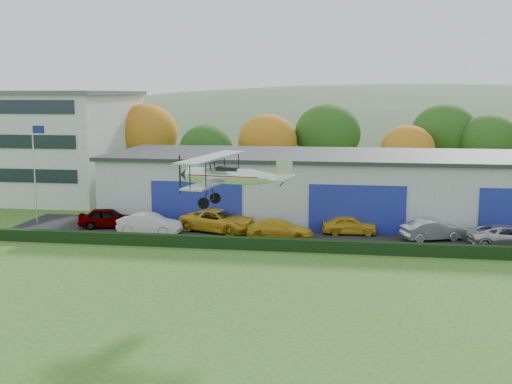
# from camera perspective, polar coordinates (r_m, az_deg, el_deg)

# --- Properties ---
(ground) EXTENTS (300.00, 300.00, 0.00)m
(ground) POSITION_cam_1_polar(r_m,az_deg,el_deg) (25.77, -2.15, -14.22)
(ground) COLOR #336821
(ground) RESTS_ON ground
(apron) EXTENTS (48.00, 9.00, 0.05)m
(apron) POSITION_cam_1_polar(r_m,az_deg,el_deg) (45.42, 6.62, -3.95)
(apron) COLOR black
(apron) RESTS_ON ground
(hedge) EXTENTS (46.00, 0.60, 0.80)m
(hedge) POSITION_cam_1_polar(r_m,az_deg,el_deg) (40.66, 6.37, -4.94)
(hedge) COLOR black
(hedge) RESTS_ON ground
(hangar) EXTENTS (40.60, 12.60, 5.30)m
(hangar) POSITION_cam_1_polar(r_m,az_deg,el_deg) (51.77, 9.19, 0.55)
(hangar) COLOR #B2B7BC
(hangar) RESTS_ON ground
(office_block) EXTENTS (20.60, 15.60, 10.40)m
(office_block) POSITION_cam_1_polar(r_m,az_deg,el_deg) (66.90, -20.42, 4.19)
(office_block) COLOR silver
(office_block) RESTS_ON ground
(flagpole) EXTENTS (1.05, 0.10, 8.00)m
(flagpole) POSITION_cam_1_polar(r_m,az_deg,el_deg) (51.70, -19.50, 2.51)
(flagpole) COLOR silver
(flagpole) RESTS_ON ground
(tree_belt) EXTENTS (75.70, 13.22, 10.12)m
(tree_belt) POSITION_cam_1_polar(r_m,az_deg,el_deg) (64.14, 5.47, 4.88)
(tree_belt) COLOR #3D2614
(tree_belt) RESTS_ON ground
(distant_hills) EXTENTS (430.00, 196.00, 56.00)m
(distant_hills) POSITION_cam_1_polar(r_m,az_deg,el_deg) (165.13, 5.58, 0.87)
(distant_hills) COLOR #4C6642
(distant_hills) RESTS_ON ground
(car_0) EXTENTS (4.67, 2.74, 1.49)m
(car_0) POSITION_cam_1_polar(r_m,az_deg,el_deg) (48.81, -13.36, -2.31)
(car_0) COLOR gray
(car_0) RESTS_ON apron
(car_1) EXTENTS (4.69, 1.90, 1.51)m
(car_1) POSITION_cam_1_polar(r_m,az_deg,el_deg) (45.92, -9.70, -2.88)
(car_1) COLOR silver
(car_1) RESTS_ON apron
(car_2) EXTENTS (6.35, 4.43, 1.61)m
(car_2) POSITION_cam_1_polar(r_m,az_deg,el_deg) (46.20, -3.41, -2.64)
(car_2) COLOR gold
(car_2) RESTS_ON apron
(car_3) EXTENTS (4.77, 2.17, 1.36)m
(car_3) POSITION_cam_1_polar(r_m,az_deg,el_deg) (43.89, 2.21, -3.42)
(car_3) COLOR gold
(car_3) RESTS_ON apron
(car_4) EXTENTS (4.03, 1.84, 1.34)m
(car_4) POSITION_cam_1_polar(r_m,az_deg,el_deg) (45.77, 8.55, -3.00)
(car_4) COLOR gold
(car_4) RESTS_ON apron
(car_5) EXTENTS (4.65, 3.07, 1.45)m
(car_5) POSITION_cam_1_polar(r_m,az_deg,el_deg) (45.14, 15.84, -3.35)
(car_5) COLOR silver
(car_5) RESTS_ON apron
(car_6) EXTENTS (5.39, 2.94, 1.43)m
(car_6) POSITION_cam_1_polar(r_m,az_deg,el_deg) (44.89, 21.98, -3.74)
(car_6) COLOR silver
(car_6) RESTS_ON apron
(biplane) EXTENTS (6.07, 6.95, 2.58)m
(biplane) POSITION_cam_1_polar(r_m,az_deg,el_deg) (31.54, -2.49, 1.59)
(biplane) COLOR silver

